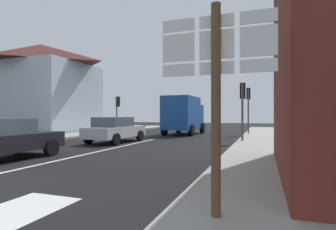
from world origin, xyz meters
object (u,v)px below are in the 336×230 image
(route_sign_post, at_px, (216,87))
(traffic_light_near_right, at_px, (243,98))
(sedan_near, at_px, (1,139))
(delivery_truck, at_px, (184,114))
(traffic_light_far_left, at_px, (118,106))
(traffic_light_far_right, at_px, (248,100))
(sedan_far, at_px, (115,129))

(route_sign_post, xyz_separation_m, traffic_light_near_right, (-0.49, 12.06, 0.53))
(sedan_near, relative_size, delivery_truck, 0.83)
(route_sign_post, relative_size, traffic_light_near_right, 0.93)
(delivery_truck, xyz_separation_m, traffic_light_near_right, (5.04, -5.24, 0.89))
(sedan_near, relative_size, route_sign_post, 1.31)
(traffic_light_near_right, xyz_separation_m, traffic_light_far_left, (-11.26, 5.39, -0.13))
(delivery_truck, distance_m, route_sign_post, 18.17)
(route_sign_post, distance_m, traffic_light_far_right, 18.37)
(sedan_near, height_order, traffic_light_far_right, traffic_light_far_right)
(traffic_light_far_right, height_order, traffic_light_far_left, traffic_light_far_right)
(sedan_far, xyz_separation_m, delivery_truck, (1.94, 7.51, 0.89))
(route_sign_post, relative_size, traffic_light_far_right, 0.86)
(sedan_far, xyz_separation_m, route_sign_post, (7.47, -9.80, 1.24))
(traffic_light_near_right, bearing_deg, route_sign_post, -87.68)
(delivery_truck, xyz_separation_m, traffic_light_far_right, (5.04, 1.04, 1.11))
(traffic_light_far_right, xyz_separation_m, traffic_light_far_left, (-11.26, -0.89, -0.36))
(delivery_truck, relative_size, route_sign_post, 1.58)
(sedan_near, xyz_separation_m, delivery_truck, (2.46, 14.28, 0.89))
(sedan_far, bearing_deg, traffic_light_far_left, 119.21)
(traffic_light_far_right, bearing_deg, traffic_light_far_left, -175.48)
(traffic_light_far_left, bearing_deg, traffic_light_near_right, -25.59)
(sedan_near, relative_size, sedan_far, 0.98)
(sedan_far, relative_size, traffic_light_near_right, 1.25)
(traffic_light_far_right, bearing_deg, route_sign_post, -88.47)
(delivery_truck, relative_size, traffic_light_far_left, 1.56)
(sedan_far, relative_size, delivery_truck, 0.84)
(traffic_light_far_right, relative_size, traffic_light_far_left, 1.15)
(route_sign_post, bearing_deg, delivery_truck, 107.73)
(traffic_light_near_right, bearing_deg, traffic_light_far_right, 90.00)
(sedan_near, height_order, sedan_far, same)
(sedan_near, distance_m, traffic_light_near_right, 11.88)
(sedan_near, distance_m, route_sign_post, 8.64)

